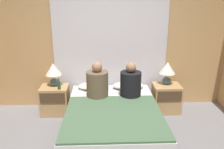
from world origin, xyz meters
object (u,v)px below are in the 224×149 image
object	(u,v)px
lamp_left	(54,71)
beer_bottle_on_left_stand	(59,85)
nightstand_left	(55,100)
person_right_in_bed	(131,83)
person_left_in_bed	(97,83)
pillow_right	(128,85)
lamp_right	(167,70)
pillow_left	(94,86)
bed	(113,120)
nightstand_right	(166,98)

from	to	relation	value
lamp_left	beer_bottle_on_left_stand	bearing A→B (deg)	-58.38
nightstand_left	lamp_left	xyz separation A→B (m)	(0.00, 0.07, 0.55)
lamp_left	person_right_in_bed	size ratio (longest dim) A/B	0.69
nightstand_left	person_left_in_bed	xyz separation A→B (m)	(0.81, -0.31, 0.43)
pillow_right	person_left_in_bed	bearing A→B (deg)	-146.14
lamp_right	pillow_left	distance (m)	1.42
person_right_in_bed	nightstand_left	bearing A→B (deg)	167.48
bed	lamp_right	size ratio (longest dim) A/B	4.73
person_left_in_bed	beer_bottle_on_left_stand	distance (m)	0.72
nightstand_left	beer_bottle_on_left_stand	size ratio (longest dim) A/B	2.57
nightstand_left	person_left_in_bed	distance (m)	0.97
nightstand_left	nightstand_right	xyz separation A→B (m)	(2.12, 0.00, 0.00)
nightstand_right	person_right_in_bed	distance (m)	0.90
bed	person_left_in_bed	bearing A→B (deg)	120.18
bed	person_right_in_bed	distance (m)	0.72
pillow_right	person_left_in_bed	world-z (taller)	person_left_in_bed
lamp_right	nightstand_left	bearing A→B (deg)	-178.15
nightstand_left	pillow_right	size ratio (longest dim) A/B	0.89
person_right_in_bed	pillow_right	bearing A→B (deg)	89.66
lamp_left	pillow_left	distance (m)	0.79
lamp_right	person_left_in_bed	bearing A→B (deg)	-163.93
lamp_left	pillow_right	distance (m)	1.42
pillow_right	beer_bottle_on_left_stand	xyz separation A→B (m)	(-1.27, -0.21, 0.10)
nightstand_left	pillow_left	distance (m)	0.77
pillow_left	pillow_right	xyz separation A→B (m)	(0.66, 0.00, 0.00)
nightstand_right	pillow_left	xyz separation A→B (m)	(-1.39, 0.08, 0.24)
lamp_left	pillow_right	bearing A→B (deg)	0.46
lamp_right	pillow_left	size ratio (longest dim) A/B	0.72
lamp_left	pillow_left	xyz separation A→B (m)	(0.73, 0.01, -0.31)
lamp_right	lamp_left	bearing A→B (deg)	180.00
nightstand_left	person_left_in_bed	world-z (taller)	person_left_in_bed
nightstand_left	bed	bearing A→B (deg)	-34.75
nightstand_right	lamp_right	distance (m)	0.55
beer_bottle_on_left_stand	pillow_right	bearing A→B (deg)	9.21
nightstand_right	nightstand_left	bearing A→B (deg)	180.00
lamp_left	pillow_right	size ratio (longest dim) A/B	0.72
lamp_left	nightstand_right	bearing A→B (deg)	-1.85
lamp_right	person_right_in_bed	bearing A→B (deg)	-152.78
lamp_left	person_right_in_bed	distance (m)	1.44
pillow_right	nightstand_left	bearing A→B (deg)	-176.72
lamp_left	lamp_right	bearing A→B (deg)	0.00
nightstand_left	person_left_in_bed	bearing A→B (deg)	-20.79
nightstand_left	lamp_right	xyz separation A→B (m)	(2.12, 0.07, 0.55)
nightstand_right	lamp_left	xyz separation A→B (m)	(-2.12, 0.07, 0.55)
beer_bottle_on_left_stand	nightstand_left	bearing A→B (deg)	133.56
bed	pillow_right	distance (m)	0.92
nightstand_left	beer_bottle_on_left_stand	bearing A→B (deg)	-46.44
nightstand_right	lamp_right	world-z (taller)	lamp_right
lamp_right	person_left_in_bed	distance (m)	1.36
bed	nightstand_right	world-z (taller)	nightstand_right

